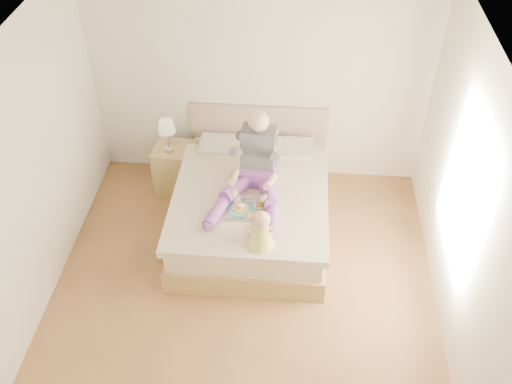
# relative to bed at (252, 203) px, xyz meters

# --- Properties ---
(room) EXTENTS (4.02, 4.22, 2.71)m
(room) POSITION_rel_bed_xyz_m (0.08, -1.08, 1.19)
(room) COLOR brown
(room) RESTS_ON ground
(bed) EXTENTS (1.70, 2.18, 1.00)m
(bed) POSITION_rel_bed_xyz_m (0.00, 0.00, 0.00)
(bed) COLOR olive
(bed) RESTS_ON ground
(nightstand) EXTENTS (0.52, 0.47, 0.60)m
(nightstand) POSITION_rel_bed_xyz_m (-1.00, 0.59, -0.02)
(nightstand) COLOR olive
(nightstand) RESTS_ON ground
(lamp) EXTENTS (0.21, 0.21, 0.43)m
(lamp) POSITION_rel_bed_xyz_m (-1.05, 0.55, 0.61)
(lamp) COLOR silver
(lamp) RESTS_ON nightstand
(adult) EXTENTS (0.78, 1.17, 0.93)m
(adult) POSITION_rel_bed_xyz_m (0.04, -0.08, 0.57)
(adult) COLOR #7A3B94
(adult) RESTS_ON bed
(tray) EXTENTS (0.46, 0.37, 0.12)m
(tray) POSITION_rel_bed_xyz_m (0.01, -0.44, 0.32)
(tray) COLOR silver
(tray) RESTS_ON bed
(baby) EXTENTS (0.29, 0.39, 0.43)m
(baby) POSITION_rel_bed_xyz_m (0.18, -0.91, 0.47)
(baby) COLOR #F4E54D
(baby) RESTS_ON bed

